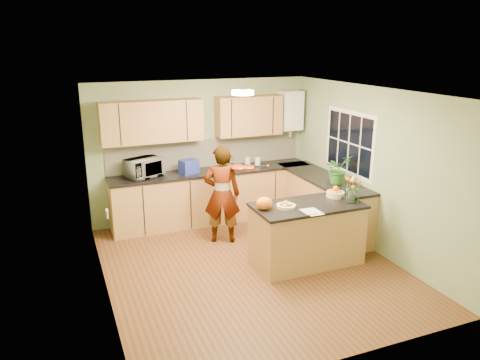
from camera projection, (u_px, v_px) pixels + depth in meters
name	position (u px, v px, depth m)	size (l,w,h in m)	color
floor	(250.00, 266.00, 6.77)	(4.50, 4.50, 0.00)	#533317
ceiling	(252.00, 92.00, 6.06)	(4.00, 4.50, 0.02)	white
wall_back	(202.00, 150.00, 8.42)	(4.00, 0.02, 2.50)	gray
wall_front	(345.00, 248.00, 4.41)	(4.00, 0.02, 2.50)	gray
wall_left	(100.00, 202.00, 5.70)	(0.02, 4.50, 2.50)	gray
wall_right	(371.00, 170.00, 7.13)	(0.02, 4.50, 2.50)	gray
back_counter	(213.00, 195.00, 8.40)	(3.64, 0.62, 0.94)	#A87B43
right_counter	(322.00, 203.00, 8.00)	(0.62, 2.24, 0.94)	#A87B43
splashback	(207.00, 153.00, 8.45)	(3.60, 0.02, 0.52)	silver
upper_cabinets	(194.00, 119.00, 8.03)	(3.20, 0.34, 0.70)	#A87B43
boiler	(291.00, 111.00, 8.70)	(0.40, 0.30, 0.86)	white
window_right	(349.00, 143.00, 7.58)	(0.01, 1.30, 1.05)	white
light_switch	(107.00, 214.00, 5.15)	(0.02, 0.09, 0.09)	white
ceiling_lamp	(243.00, 93.00, 6.34)	(0.30, 0.30, 0.07)	#FFEABF
peninsula_island	(307.00, 234.00, 6.78)	(1.57, 0.80, 0.90)	#A87B43
fruit_dish	(286.00, 205.00, 6.51)	(0.27, 0.27, 0.09)	beige
orange_bowl	(335.00, 192.00, 6.96)	(0.27, 0.27, 0.16)	beige
flower_vase	(352.00, 184.00, 6.63)	(0.23, 0.23, 0.42)	silver
orange_bag	(264.00, 203.00, 6.43)	(0.23, 0.20, 0.18)	orange
papers	(313.00, 212.00, 6.34)	(0.21, 0.29, 0.01)	silver
violinist	(222.00, 194.00, 7.42)	(0.58, 0.38, 1.59)	#EBBA90
violin	(239.00, 167.00, 7.16)	(0.62, 0.25, 0.12)	#571805
microwave	(144.00, 168.00, 7.83)	(0.58, 0.39, 0.32)	white
blue_box	(189.00, 167.00, 8.05)	(0.30, 0.22, 0.24)	#203196
kettle	(229.00, 162.00, 8.35)	(0.16, 0.16, 0.30)	silver
jar_cream	(248.00, 162.00, 8.54)	(0.10, 0.10, 0.16)	beige
jar_white	(258.00, 161.00, 8.58)	(0.10, 0.10, 0.15)	white
potted_plant	(338.00, 169.00, 7.45)	(0.42, 0.36, 0.46)	#307527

